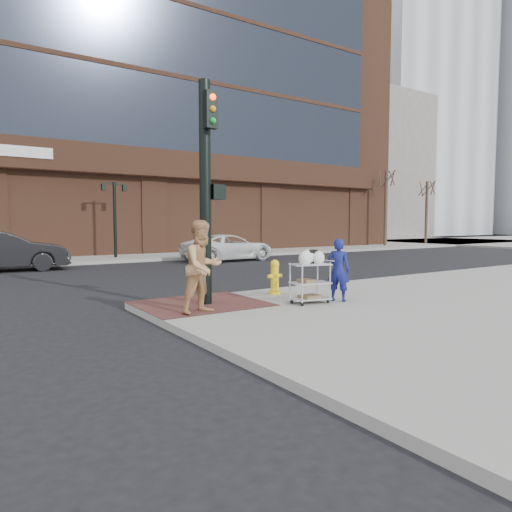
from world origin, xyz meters
TOP-DOWN VIEW (x-y plane):
  - ground at (0.00, 0.00)m, footprint 220.00×220.00m
  - sidewalk_far at (12.50, 32.00)m, footprint 65.00×36.00m
  - brick_curb_ramp at (-0.60, 0.90)m, footprint 2.80×2.40m
  - bank_building at (5.00, 31.00)m, footprint 42.00×26.00m
  - filler_block at (40.00, 38.00)m, footprint 14.00×20.00m
  - bare_tree_a at (24.00, 16.50)m, footprint 1.80×1.80m
  - bare_tree_b at (30.00, 17.00)m, footprint 1.80×1.80m
  - lamp_post at (2.00, 16.00)m, footprint 1.32×0.22m
  - traffic_signal_pole at (-0.48, 0.77)m, footprint 0.61×0.51m
  - woman_blue at (2.29, -0.59)m, footprint 0.58×0.65m
  - pedestrian_tan at (-1.03, -0.09)m, footprint 1.06×0.91m
  - sedan_dark at (-3.61, 12.87)m, footprint 5.21×2.09m
  - minivan_white at (6.80, 12.24)m, footprint 5.17×2.69m
  - utility_cart at (1.54, -0.44)m, footprint 0.99×0.70m
  - fire_hydrant at (1.65, 1.09)m, footprint 0.42×0.30m

SIDE VIEW (x-z plane):
  - ground at x=0.00m, z-range 0.00..0.00m
  - sidewalk_far at x=12.50m, z-range 0.00..0.15m
  - brick_curb_ramp at x=-0.60m, z-range 0.15..0.16m
  - fire_hydrant at x=1.65m, z-range 0.16..1.06m
  - minivan_white at x=6.80m, z-range 0.00..1.39m
  - utility_cart at x=1.54m, z-range 0.09..1.33m
  - sedan_dark at x=-3.61m, z-range 0.00..1.68m
  - woman_blue at x=2.29m, z-range 0.15..1.64m
  - pedestrian_tan at x=-1.03m, z-range 0.15..2.06m
  - lamp_post at x=2.00m, z-range 0.62..4.62m
  - traffic_signal_pole at x=-0.48m, z-range 0.33..5.33m
  - bare_tree_b at x=30.00m, z-range 2.44..9.14m
  - bare_tree_a at x=24.00m, z-range 2.67..9.87m
  - filler_block at x=40.00m, z-range 0.00..18.00m
  - bank_building at x=5.00m, z-range 0.15..28.15m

